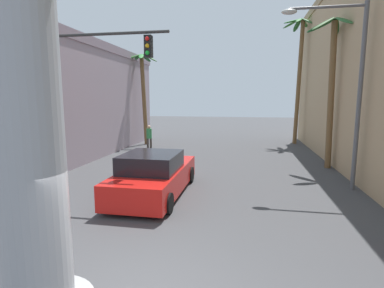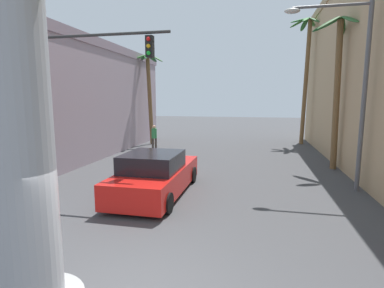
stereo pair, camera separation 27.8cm
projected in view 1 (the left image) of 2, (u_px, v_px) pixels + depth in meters
ground_plane at (212, 170)px, 14.53m from camera, size 86.96×86.96×0.00m
building_left at (52, 100)px, 17.68m from camera, size 6.28×17.91×6.71m
neon_sign_pole at (19, 37)px, 3.46m from camera, size 2.77×1.38×9.62m
street_lamp at (346, 77)px, 10.84m from camera, size 2.96×0.28×6.78m
traffic_light_mast at (80, 82)px, 10.43m from camera, size 4.78×0.32×5.66m
car_lead at (154, 176)px, 10.63m from camera, size 2.14×4.98×1.56m
palm_tree_mid_right at (332, 72)px, 14.27m from camera, size 2.73×2.87×7.21m
palm_tree_far_left at (143, 87)px, 22.14m from camera, size 2.34×2.43×6.70m
palm_tree_far_right at (299, 63)px, 22.27m from camera, size 2.64×2.56×9.29m
pedestrian_far_left at (149, 136)px, 19.27m from camera, size 0.38×0.38×1.73m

